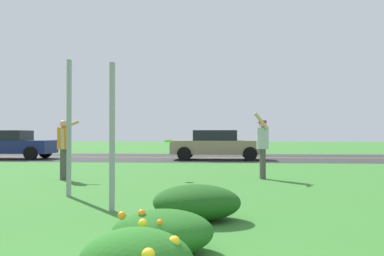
{
  "coord_description": "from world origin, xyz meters",
  "views": [
    {
      "loc": [
        0.61,
        -2.06,
        1.26
      ],
      "look_at": [
        -0.15,
        8.33,
        1.41
      ],
      "focal_mm": 41.18,
      "sensor_mm": 36.0,
      "label": 1
    }
  ],
  "objects_px": {
    "person_catcher_red_cap_gray_shirt": "(263,143)",
    "car_tan_center_left": "(217,145)",
    "sign_post_by_roadside": "(112,137)",
    "person_thrower_orange_shirt": "(64,144)",
    "frisbee_lime": "(168,141)",
    "car_navy_leftmost": "(8,144)",
    "sign_post_near_path": "(69,128)"
  },
  "relations": [
    {
      "from": "sign_post_near_path",
      "to": "car_navy_leftmost",
      "type": "bearing_deg",
      "value": 121.14
    },
    {
      "from": "person_catcher_red_cap_gray_shirt",
      "to": "car_navy_leftmost",
      "type": "relative_size",
      "value": 0.41
    },
    {
      "from": "sign_post_near_path",
      "to": "car_tan_center_left",
      "type": "xyz_separation_m",
      "value": [
        2.78,
        12.95,
        -0.65
      ]
    },
    {
      "from": "frisbee_lime",
      "to": "car_navy_leftmost",
      "type": "relative_size",
      "value": 0.05
    },
    {
      "from": "sign_post_near_path",
      "to": "car_navy_leftmost",
      "type": "relative_size",
      "value": 0.62
    },
    {
      "from": "sign_post_by_roadside",
      "to": "car_navy_leftmost",
      "type": "bearing_deg",
      "value": 122.08
    },
    {
      "from": "sign_post_by_roadside",
      "to": "person_catcher_red_cap_gray_shirt",
      "type": "height_order",
      "value": "sign_post_by_roadside"
    },
    {
      "from": "sign_post_by_roadside",
      "to": "person_thrower_orange_shirt",
      "type": "xyz_separation_m",
      "value": [
        -2.61,
        4.82,
        -0.23
      ]
    },
    {
      "from": "sign_post_near_path",
      "to": "person_thrower_orange_shirt",
      "type": "xyz_separation_m",
      "value": [
        -1.3,
        3.19,
        -0.4
      ]
    },
    {
      "from": "person_thrower_orange_shirt",
      "to": "frisbee_lime",
      "type": "height_order",
      "value": "person_thrower_orange_shirt"
    },
    {
      "from": "sign_post_near_path",
      "to": "car_tan_center_left",
      "type": "height_order",
      "value": "sign_post_near_path"
    },
    {
      "from": "frisbee_lime",
      "to": "car_navy_leftmost",
      "type": "bearing_deg",
      "value": 135.19
    },
    {
      "from": "car_tan_center_left",
      "to": "person_catcher_red_cap_gray_shirt",
      "type": "bearing_deg",
      "value": -81.07
    },
    {
      "from": "person_thrower_orange_shirt",
      "to": "frisbee_lime",
      "type": "distance_m",
      "value": 2.9
    },
    {
      "from": "person_catcher_red_cap_gray_shirt",
      "to": "frisbee_lime",
      "type": "relative_size",
      "value": 7.78
    },
    {
      "from": "person_catcher_red_cap_gray_shirt",
      "to": "car_tan_center_left",
      "type": "height_order",
      "value": "person_catcher_red_cap_gray_shirt"
    },
    {
      "from": "frisbee_lime",
      "to": "car_tan_center_left",
      "type": "height_order",
      "value": "car_tan_center_left"
    },
    {
      "from": "sign_post_by_roadside",
      "to": "car_tan_center_left",
      "type": "height_order",
      "value": "sign_post_by_roadside"
    },
    {
      "from": "sign_post_by_roadside",
      "to": "person_catcher_red_cap_gray_shirt",
      "type": "bearing_deg",
      "value": 61.78
    },
    {
      "from": "person_thrower_orange_shirt",
      "to": "frisbee_lime",
      "type": "relative_size",
      "value": 6.93
    },
    {
      "from": "frisbee_lime",
      "to": "car_navy_leftmost",
      "type": "height_order",
      "value": "car_navy_leftmost"
    },
    {
      "from": "sign_post_near_path",
      "to": "sign_post_by_roadside",
      "type": "bearing_deg",
      "value": -51.15
    },
    {
      "from": "sign_post_near_path",
      "to": "sign_post_by_roadside",
      "type": "distance_m",
      "value": 2.1
    },
    {
      "from": "car_navy_leftmost",
      "to": "sign_post_by_roadside",
      "type": "bearing_deg",
      "value": -57.92
    },
    {
      "from": "sign_post_near_path",
      "to": "person_thrower_orange_shirt",
      "type": "bearing_deg",
      "value": 112.18
    },
    {
      "from": "sign_post_by_roadside",
      "to": "person_thrower_orange_shirt",
      "type": "bearing_deg",
      "value": 118.46
    },
    {
      "from": "sign_post_near_path",
      "to": "sign_post_by_roadside",
      "type": "height_order",
      "value": "sign_post_near_path"
    },
    {
      "from": "person_thrower_orange_shirt",
      "to": "car_tan_center_left",
      "type": "distance_m",
      "value": 10.58
    },
    {
      "from": "sign_post_near_path",
      "to": "frisbee_lime",
      "type": "distance_m",
      "value": 3.95
    },
    {
      "from": "car_navy_leftmost",
      "to": "person_catcher_red_cap_gray_shirt",
      "type": "bearing_deg",
      "value": -37.23
    },
    {
      "from": "sign_post_near_path",
      "to": "sign_post_by_roadside",
      "type": "relative_size",
      "value": 1.14
    },
    {
      "from": "frisbee_lime",
      "to": "sign_post_by_roadside",
      "type": "bearing_deg",
      "value": -92.86
    }
  ]
}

